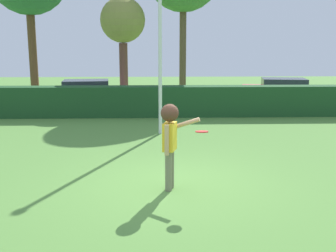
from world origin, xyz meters
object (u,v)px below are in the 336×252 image
Objects in this scene: lamppost at (160,36)px; parked_car_white at (86,91)px; parked_car_red at (284,89)px; person at (170,134)px; frisbee at (202,132)px; bare_elm_tree at (123,22)px.

lamppost is 8.04m from parked_car_white.
parked_car_red is at bearing 48.35° from lamppost.
person is at bearing -116.62° from parked_car_red.
parked_car_red is (5.83, 13.22, -0.63)m from frisbee.
person reaches higher than parked_car_white.
lamppost reaches higher than frisbee.
parked_car_red is 8.99m from bare_elm_tree.
parked_car_white is (-3.70, 12.19, -0.49)m from person.
parked_car_white and parked_car_red have the same top height.
bare_elm_tree is (-8.32, 0.38, 3.39)m from parked_car_red.
parked_car_white is at bearing -150.69° from bare_elm_tree.
frisbee is at bearing -79.60° from bare_elm_tree.
frisbee is at bearing -82.99° from lamppost.
person is 14.36m from parked_car_red.
frisbee is 0.06× the size of parked_car_red.
person is 0.41× the size of parked_car_red.
lamppost is 1.10× the size of bare_elm_tree.
lamppost reaches higher than person.
frisbee is at bearing -32.99° from person.
bare_elm_tree is at bearing 100.40° from frisbee.
lamppost is (-0.12, 5.47, 2.07)m from person.
lamppost is at bearing 91.22° from person.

